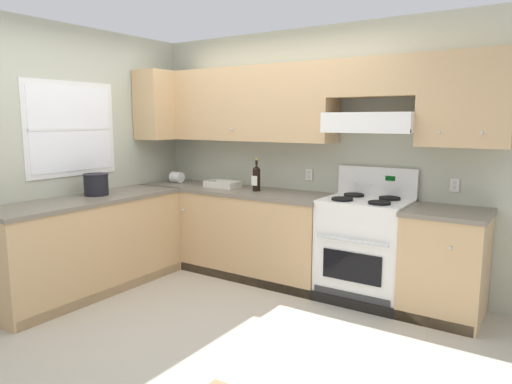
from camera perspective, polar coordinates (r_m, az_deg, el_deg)
name	(u,v)px	position (r m, az deg, el deg)	size (l,w,h in m)	color
ground_plane	(188,320)	(4.04, -8.30, -15.20)	(7.04, 7.04, 0.00)	#B2AA99
wall_back	(317,136)	(4.75, 7.43, 6.82)	(4.68, 0.57, 2.55)	#B7BAA3
wall_left	(82,149)	(5.05, -20.55, 4.91)	(0.47, 4.00, 2.55)	#B7BAA3
counter_back_run	(272,237)	(4.81, 1.96, -5.48)	(3.60, 0.65, 0.91)	tan
counter_left_run	(89,245)	(4.77, -19.75, -6.12)	(0.63, 1.91, 0.91)	tan
stove	(364,248)	(4.40, 13.12, -6.71)	(0.76, 0.62, 1.20)	white
wine_bottle	(256,178)	(4.81, 0.06, 1.78)	(0.08, 0.08, 0.34)	black
bowl	(223,185)	(5.11, -4.11, 0.84)	(0.37, 0.23, 0.07)	beige
bucket	(96,184)	(4.80, -18.98, 0.95)	(0.24, 0.24, 0.21)	black
paper_towel_roll	(177,177)	(5.54, -9.66, 1.80)	(0.14, 0.13, 0.13)	white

